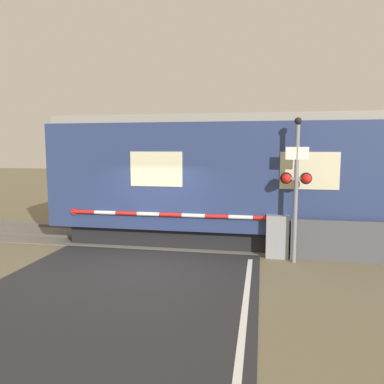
{
  "coord_description": "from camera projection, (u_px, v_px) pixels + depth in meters",
  "views": [
    {
      "loc": [
        2.91,
        -8.83,
        2.99
      ],
      "look_at": [
        0.87,
        2.02,
        1.68
      ],
      "focal_mm": 35.0,
      "sensor_mm": 36.0,
      "label": 1
    }
  ],
  "objects": [
    {
      "name": "roadside_fence",
      "position": [
        348.0,
        242.0,
        9.75
      ],
      "size": [
        2.93,
        0.06,
        1.1
      ],
      "color": "#4C4C51",
      "rests_on": "ground_plane"
    },
    {
      "name": "track_bed",
      "position": [
        172.0,
        237.0,
        12.46
      ],
      "size": [
        36.0,
        3.2,
        0.13
      ],
      "color": "#666056",
      "rests_on": "ground_plane"
    },
    {
      "name": "train",
      "position": [
        303.0,
        180.0,
        11.46
      ],
      "size": [
        15.3,
        3.15,
        3.94
      ],
      "color": "black",
      "rests_on": "ground_plane"
    },
    {
      "name": "crossing_barrier",
      "position": [
        256.0,
        232.0,
        10.31
      ],
      "size": [
        6.38,
        0.44,
        1.18
      ],
      "color": "gray",
      "rests_on": "ground_plane"
    },
    {
      "name": "ground_plane",
      "position": [
        144.0,
        266.0,
        9.51
      ],
      "size": [
        80.0,
        80.0,
        0.0
      ],
      "primitive_type": "plane",
      "color": "#6B6047"
    },
    {
      "name": "signal_post",
      "position": [
        296.0,
        181.0,
        9.57
      ],
      "size": [
        0.8,
        0.26,
        3.75
      ],
      "color": "gray",
      "rests_on": "ground_plane"
    }
  ]
}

